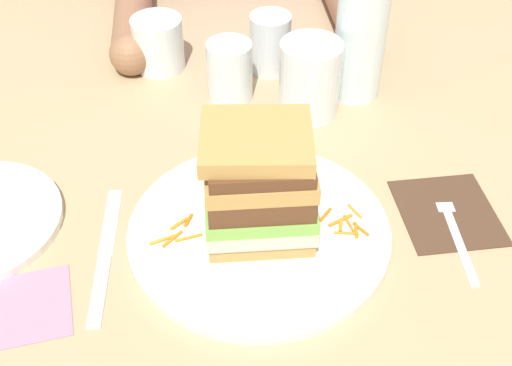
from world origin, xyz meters
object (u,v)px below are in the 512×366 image
object	(u,v)px
sandwich	(259,185)
fork	(453,224)
empty_tumbler_2	(270,43)
napkin_pink	(28,306)
napkin_dark	(447,212)
empty_tumbler_0	(158,43)
knife	(105,256)
empty_tumbler_1	(230,71)
main_plate	(259,232)
juice_glass	(309,83)
water_bottle	(365,3)

from	to	relation	value
sandwich	fork	world-z (taller)	sandwich
empty_tumbler_2	napkin_pink	xyz separation A→B (m)	(-0.30, -0.42, -0.04)
napkin_dark	empty_tumbler_0	distance (m)	0.49
empty_tumbler_2	knife	bearing A→B (deg)	-122.26
empty_tumbler_1	empty_tumbler_2	world-z (taller)	empty_tumbler_2
empty_tumbler_2	napkin_pink	size ratio (longest dim) A/B	0.94
main_plate	empty_tumbler_1	distance (m)	0.28
sandwich	empty_tumbler_2	bearing A→B (deg)	80.67
sandwich	napkin_dark	distance (m)	0.23
sandwich	empty_tumbler_0	distance (m)	0.38
empty_tumbler_0	sandwich	bearing A→B (deg)	-73.65
juice_glass	water_bottle	distance (m)	0.12
juice_glass	sandwich	bearing A→B (deg)	-112.53
main_plate	knife	distance (m)	0.17
fork	napkin_pink	size ratio (longest dim) A/B	1.80
napkin_dark	fork	world-z (taller)	fork
napkin_dark	empty_tumbler_2	distance (m)	0.37
sandwich	empty_tumbler_0	size ratio (longest dim) A/B	1.64
empty_tumbler_1	empty_tumbler_2	bearing A→B (deg)	46.27
napkin_dark	juice_glass	bearing A→B (deg)	120.08
main_plate	water_bottle	xyz separation A→B (m)	(0.17, 0.27, 0.13)
knife	napkin_pink	size ratio (longest dim) A/B	2.17
water_bottle	empty_tumbler_1	size ratio (longest dim) A/B	3.57
sandwich	napkin_dark	bearing A→B (deg)	2.80
empty_tumbler_0	empty_tumbler_1	xyz separation A→B (m)	(0.10, -0.09, 0.00)
main_plate	fork	size ratio (longest dim) A/B	1.75
sandwich	napkin_pink	distance (m)	0.26
napkin_dark	water_bottle	distance (m)	0.29
water_bottle	empty_tumbler_2	xyz separation A→B (m)	(-0.11, 0.08, -0.09)
napkin_dark	napkin_pink	distance (m)	0.47
napkin_dark	fork	bearing A→B (deg)	-93.52
napkin_dark	empty_tumbler_2	xyz separation A→B (m)	(-0.17, 0.33, 0.04)
fork	water_bottle	bearing A→B (deg)	100.37
juice_glass	knife	bearing A→B (deg)	-137.29
knife	sandwich	bearing A→B (deg)	4.95
sandwich	water_bottle	distance (m)	0.32
fork	empty_tumbler_1	world-z (taller)	empty_tumbler_1
main_plate	napkin_dark	bearing A→B (deg)	3.00
empty_tumbler_1	main_plate	bearing A→B (deg)	-88.19
main_plate	empty_tumbler_0	bearing A→B (deg)	106.38
fork	empty_tumbler_1	size ratio (longest dim) A/B	1.96
fork	empty_tumbler_0	bearing A→B (deg)	130.90
juice_glass	empty_tumbler_0	size ratio (longest dim) A/B	1.33
water_bottle	napkin_pink	xyz separation A→B (m)	(-0.41, -0.34, -0.14)
water_bottle	knife	bearing A→B (deg)	-140.26
empty_tumbler_0	napkin_pink	bearing A→B (deg)	-106.93
fork	empty_tumbler_0	xyz separation A→B (m)	(-0.33, 0.38, 0.03)
fork	empty_tumbler_2	distance (m)	0.39
empty_tumbler_1	water_bottle	bearing A→B (deg)	-2.59
main_plate	napkin_dark	world-z (taller)	main_plate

